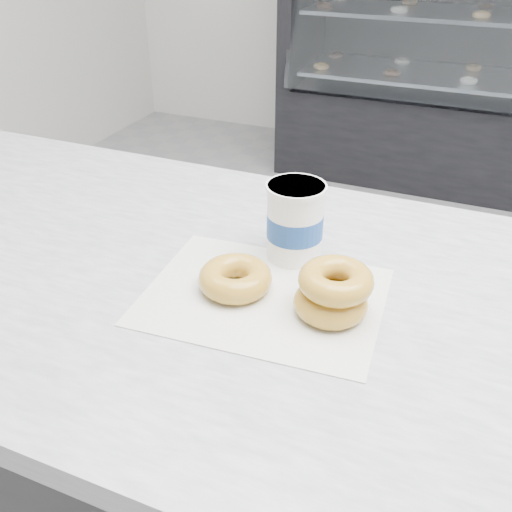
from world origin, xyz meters
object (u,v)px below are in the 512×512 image
at_px(donut_stack, 333,292).
at_px(coffee_cup, 295,221).
at_px(donut_single, 235,278).
at_px(display_case, 506,98).

distance_m(donut_stack, coffee_cup, 0.16).
bearing_deg(donut_stack, donut_single, 179.85).
xyz_separation_m(display_case, donut_single, (-0.35, -2.75, 0.43)).
distance_m(display_case, coffee_cup, 2.68).
bearing_deg(coffee_cup, donut_single, -125.01).
distance_m(display_case, donut_single, 2.80).
height_order(display_case, coffee_cup, display_case).
bearing_deg(donut_single, coffee_cup, 68.96).
xyz_separation_m(donut_single, coffee_cup, (0.05, 0.12, 0.04)).
height_order(display_case, donut_single, display_case).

